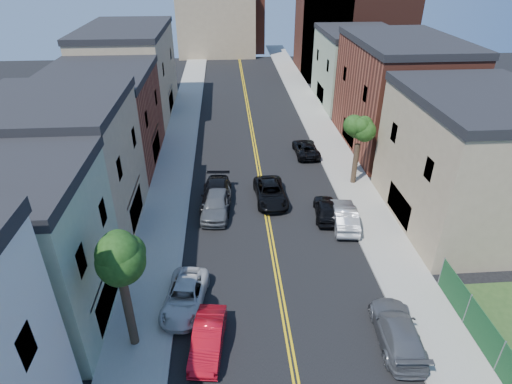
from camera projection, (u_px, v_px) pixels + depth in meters
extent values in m
cube|color=gray|center=(178.00, 142.00, 44.11)|extent=(3.20, 100.00, 0.15)
cube|color=gray|center=(327.00, 138.00, 45.12)|extent=(3.20, 100.00, 0.15)
cube|color=gray|center=(195.00, 142.00, 44.22)|extent=(0.30, 100.00, 0.15)
cube|color=gray|center=(311.00, 138.00, 45.01)|extent=(0.30, 100.00, 0.15)
cube|color=gray|center=(5.00, 259.00, 20.90)|extent=(9.00, 8.00, 8.50)
cube|color=#998466|center=(63.00, 172.00, 28.55)|extent=(9.00, 10.00, 9.00)
cube|color=brown|center=(103.00, 122.00, 38.31)|extent=(9.00, 12.00, 8.00)
cube|color=#998466|center=(130.00, 74.00, 50.03)|extent=(9.00, 16.00, 9.50)
cube|color=#998466|center=(469.00, 165.00, 29.48)|extent=(9.00, 12.00, 9.00)
cube|color=brown|center=(397.00, 97.00, 41.32)|extent=(9.00, 14.00, 10.00)
cube|color=gray|center=(356.00, 70.00, 53.79)|extent=(9.00, 12.00, 8.50)
cube|color=#4C2319|center=(351.00, 33.00, 66.97)|extent=(16.00, 14.00, 12.00)
cube|color=#4C2319|center=(329.00, 2.00, 60.69)|extent=(6.00, 6.00, 22.00)
cube|color=#998466|center=(216.00, 22.00, 77.69)|extent=(14.00, 8.00, 12.00)
cube|color=brown|center=(237.00, 24.00, 81.90)|extent=(10.00, 8.00, 10.00)
cylinder|color=#332319|center=(129.00, 314.00, 20.62)|extent=(0.44, 0.44, 3.96)
sphere|color=#16330D|center=(114.00, 242.00, 18.47)|extent=(5.20, 5.20, 5.20)
sphere|color=#16330D|center=(121.00, 227.00, 17.64)|extent=(3.90, 3.90, 3.90)
sphere|color=#16330D|center=(107.00, 245.00, 19.14)|extent=(3.64, 3.64, 3.64)
cylinder|color=#332319|center=(355.00, 163.00, 35.57)|extent=(0.44, 0.44, 3.52)
sphere|color=#16330D|center=(361.00, 121.00, 33.70)|extent=(4.40, 4.40, 4.40)
sphere|color=#16330D|center=(369.00, 112.00, 33.00)|extent=(3.30, 3.30, 3.30)
sphere|color=#16330D|center=(353.00, 125.00, 34.27)|extent=(3.08, 3.08, 3.08)
imported|color=red|center=(208.00, 338.00, 21.11)|extent=(1.95, 4.33, 1.38)
imported|color=beige|center=(185.00, 297.00, 23.69)|extent=(2.76, 4.94, 1.31)
imported|color=#505357|center=(216.00, 204.00, 31.97)|extent=(2.58, 5.23, 1.71)
imported|color=black|center=(216.00, 195.00, 33.19)|extent=(2.60, 5.68, 1.61)
imported|color=#54565B|center=(398.00, 331.00, 21.47)|extent=(2.49, 5.25, 1.48)
imported|color=black|center=(326.00, 209.00, 31.62)|extent=(2.08, 4.24, 1.39)
imported|color=#AEB0B6|center=(344.00, 216.00, 30.66)|extent=(2.14, 4.81, 1.53)
imported|color=black|center=(306.00, 148.00, 41.37)|extent=(2.26, 4.71, 1.30)
imported|color=black|center=(271.00, 193.00, 33.70)|extent=(2.56, 5.22, 1.43)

